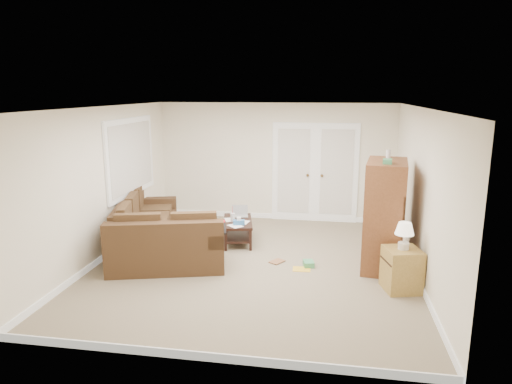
% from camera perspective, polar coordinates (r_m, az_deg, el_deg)
% --- Properties ---
extents(floor, '(5.50, 5.50, 0.00)m').
position_cam_1_polar(floor, '(7.46, -0.27, -9.02)').
color(floor, gray).
rests_on(floor, ground).
extents(ceiling, '(5.00, 5.50, 0.02)m').
position_cam_1_polar(ceiling, '(6.94, -0.29, 10.53)').
color(ceiling, white).
rests_on(ceiling, wall_back).
extents(wall_left, '(0.02, 5.50, 2.50)m').
position_cam_1_polar(wall_left, '(7.90, -18.46, 1.00)').
color(wall_left, white).
rests_on(wall_left, floor).
extents(wall_right, '(0.02, 5.50, 2.50)m').
position_cam_1_polar(wall_right, '(7.13, 19.95, -0.31)').
color(wall_right, white).
rests_on(wall_right, floor).
extents(wall_back, '(5.00, 0.02, 2.50)m').
position_cam_1_polar(wall_back, '(9.78, 2.41, 3.76)').
color(wall_back, white).
rests_on(wall_back, floor).
extents(wall_front, '(5.00, 0.02, 2.50)m').
position_cam_1_polar(wall_front, '(4.51, -6.14, -6.91)').
color(wall_front, white).
rests_on(wall_front, floor).
extents(baseboards, '(5.00, 5.50, 0.10)m').
position_cam_1_polar(baseboards, '(7.45, -0.27, -8.66)').
color(baseboards, white).
rests_on(baseboards, floor).
extents(french_doors, '(1.80, 0.05, 2.13)m').
position_cam_1_polar(french_doors, '(9.71, 7.36, 2.33)').
color(french_doors, white).
rests_on(french_doors, floor).
extents(window_left, '(0.05, 1.92, 1.42)m').
position_cam_1_polar(window_left, '(8.72, -15.36, 4.24)').
color(window_left, white).
rests_on(window_left, wall_left).
extents(sectional_sofa, '(2.45, 2.86, 0.84)m').
position_cam_1_polar(sectional_sofa, '(8.00, -12.53, -5.33)').
color(sectional_sofa, '#48301B').
rests_on(sectional_sofa, floor).
extents(coffee_table, '(0.71, 1.10, 0.69)m').
position_cam_1_polar(coffee_table, '(8.46, -2.27, -4.76)').
color(coffee_table, black).
rests_on(coffee_table, floor).
extents(tv_armoire, '(0.72, 1.13, 1.83)m').
position_cam_1_polar(tv_armoire, '(7.38, 15.72, -2.71)').
color(tv_armoire, brown).
rests_on(tv_armoire, floor).
extents(side_cabinet, '(0.57, 0.57, 0.99)m').
position_cam_1_polar(side_cabinet, '(6.75, 17.78, -8.81)').
color(side_cabinet, '#A8843D').
rests_on(side_cabinet, floor).
extents(space_heater, '(0.13, 0.12, 0.30)m').
position_cam_1_polar(space_heater, '(9.70, 14.62, -3.37)').
color(space_heater, silver).
rests_on(space_heater, floor).
extents(floor_magazine, '(0.28, 0.23, 0.01)m').
position_cam_1_polar(floor_magazine, '(7.30, 5.72, -9.57)').
color(floor_magazine, gold).
rests_on(floor_magazine, floor).
extents(floor_greenbox, '(0.20, 0.24, 0.08)m').
position_cam_1_polar(floor_greenbox, '(7.42, 6.58, -8.88)').
color(floor_greenbox, '#449660').
rests_on(floor_greenbox, floor).
extents(floor_book, '(0.28, 0.30, 0.02)m').
position_cam_1_polar(floor_book, '(7.61, 2.12, -8.52)').
color(floor_book, brown).
rests_on(floor_book, floor).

